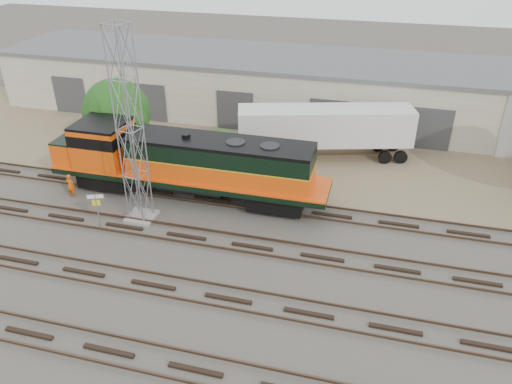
% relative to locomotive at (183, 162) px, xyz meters
% --- Properties ---
extents(ground, '(140.00, 140.00, 0.00)m').
position_rel_locomotive_xyz_m(ground, '(5.83, -6.00, -2.52)').
color(ground, '#47423A').
rests_on(ground, ground).
extents(dirt_strip, '(80.00, 16.00, 0.02)m').
position_rel_locomotive_xyz_m(dirt_strip, '(5.83, 9.00, -2.51)').
color(dirt_strip, '#726047').
rests_on(dirt_strip, ground).
extents(tracks, '(80.00, 20.40, 0.28)m').
position_rel_locomotive_xyz_m(tracks, '(5.83, -9.00, -2.44)').
color(tracks, black).
rests_on(tracks, ground).
extents(warehouse, '(58.40, 10.40, 5.30)m').
position_rel_locomotive_xyz_m(warehouse, '(5.87, 16.98, 0.13)').
color(warehouse, beige).
rests_on(warehouse, ground).
extents(locomotive, '(18.43, 3.23, 4.43)m').
position_rel_locomotive_xyz_m(locomotive, '(0.00, 0.00, 0.00)').
color(locomotive, black).
rests_on(locomotive, tracks).
extents(signal_tower, '(1.73, 1.73, 11.73)m').
position_rel_locomotive_xyz_m(signal_tower, '(-1.64, -3.25, 3.19)').
color(signal_tower, gray).
rests_on(signal_tower, ground).
extents(sign_post, '(0.90, 0.37, 2.31)m').
position_rel_locomotive_xyz_m(sign_post, '(-3.57, -4.86, -0.90)').
color(sign_post, gray).
rests_on(sign_post, ground).
extents(worker, '(0.62, 0.42, 1.65)m').
position_rel_locomotive_xyz_m(worker, '(-7.33, -1.98, -1.70)').
color(worker, '#DC520C').
rests_on(worker, ground).
extents(semi_trailer, '(13.18, 6.08, 3.99)m').
position_rel_locomotive_xyz_m(semi_trailer, '(8.31, 8.37, -0.01)').
color(semi_trailer, silver).
rests_on(semi_trailer, ground).
extents(tree_west, '(5.09, 4.85, 6.34)m').
position_rel_locomotive_xyz_m(tree_west, '(-6.40, 3.66, 1.27)').
color(tree_west, '#382619').
rests_on(tree_west, ground).
extents(tree_mid, '(4.33, 4.12, 4.12)m').
position_rel_locomotive_xyz_m(tree_mid, '(1.97, 2.24, -0.81)').
color(tree_mid, '#382619').
rests_on(tree_mid, ground).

